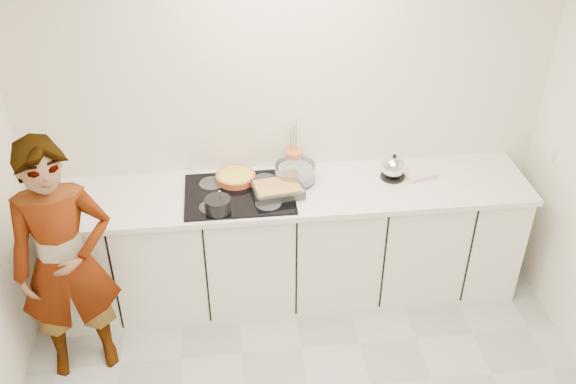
{
  "coord_description": "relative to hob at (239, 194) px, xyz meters",
  "views": [
    {
      "loc": [
        -0.42,
        -2.26,
        3.29
      ],
      "look_at": [
        -0.05,
        1.05,
        1.05
      ],
      "focal_mm": 40.0,
      "sensor_mm": 36.0,
      "label": 1
    }
  ],
  "objects": [
    {
      "name": "mixing_bowl",
      "position": [
        0.39,
        0.12,
        0.05
      ],
      "size": [
        0.3,
        0.3,
        0.13
      ],
      "color": "silver",
      "rests_on": "countertop"
    },
    {
      "name": "baking_dish",
      "position": [
        0.25,
        -0.03,
        0.04
      ],
      "size": [
        0.35,
        0.28,
        0.06
      ],
      "color": "silver",
      "rests_on": "hob"
    },
    {
      "name": "tart_dish",
      "position": [
        -0.02,
        0.16,
        0.03
      ],
      "size": [
        0.3,
        0.3,
        0.04
      ],
      "color": "#BD5129",
      "rests_on": "hob"
    },
    {
      "name": "hob",
      "position": [
        0.0,
        0.0,
        0.0
      ],
      "size": [
        0.72,
        0.54,
        0.01
      ],
      "primitive_type": "cube",
      "color": "black",
      "rests_on": "countertop"
    },
    {
      "name": "wall_back",
      "position": [
        0.35,
        0.34,
        0.38
      ],
      "size": [
        3.6,
        0.0,
        2.6
      ],
      "primitive_type": "cube",
      "color": "white",
      "rests_on": "ground"
    },
    {
      "name": "countertop",
      "position": [
        0.35,
        0.02,
        -0.03
      ],
      "size": [
        3.24,
        0.64,
        0.04
      ],
      "primitive_type": "cube",
      "color": "white",
      "rests_on": "base_cabinets"
    },
    {
      "name": "saucepan",
      "position": [
        -0.14,
        -0.19,
        0.05
      ],
      "size": [
        0.21,
        0.21,
        0.16
      ],
      "color": "black",
      "rests_on": "hob"
    },
    {
      "name": "utensil_crock",
      "position": [
        0.4,
        0.28,
        0.07
      ],
      "size": [
        0.14,
        0.14,
        0.15
      ],
      "primitive_type": "cylinder",
      "rotation": [
        0.0,
        0.0,
        0.19
      ],
      "color": "orange",
      "rests_on": "countertop"
    },
    {
      "name": "tea_towel",
      "position": [
        1.25,
        0.1,
        0.01
      ],
      "size": [
        0.24,
        0.2,
        0.03
      ],
      "primitive_type": "cube",
      "rotation": [
        0.0,
        0.0,
        0.24
      ],
      "color": "white",
      "rests_on": "countertop"
    },
    {
      "name": "cook",
      "position": [
        -1.06,
        -0.49,
        -0.09
      ],
      "size": [
        0.67,
        0.51,
        1.65
      ],
      "primitive_type": "imported",
      "rotation": [
        0.0,
        0.0,
        0.21
      ],
      "color": "white",
      "rests_on": "floor"
    },
    {
      "name": "kettle",
      "position": [
        1.06,
        0.09,
        0.07
      ],
      "size": [
        0.22,
        0.22,
        0.19
      ],
      "color": "black",
      "rests_on": "countertop"
    },
    {
      "name": "base_cabinets",
      "position": [
        0.35,
        0.02,
        -0.48
      ],
      "size": [
        3.2,
        0.58,
        0.87
      ],
      "primitive_type": "cube",
      "color": "white",
      "rests_on": "floor"
    }
  ]
}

